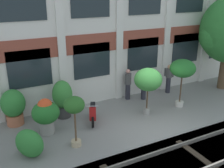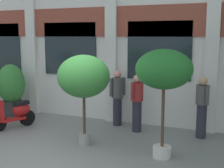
{
  "view_description": "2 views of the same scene",
  "coord_description": "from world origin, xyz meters",
  "px_view_note": "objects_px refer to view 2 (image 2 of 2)",
  "views": [
    {
      "loc": [
        -6.26,
        -8.26,
        5.62
      ],
      "look_at": [
        -0.99,
        2.01,
        1.33
      ],
      "focal_mm": 42.0,
      "sensor_mm": 36.0,
      "label": 1
    },
    {
      "loc": [
        3.76,
        -5.7,
        2.7
      ],
      "look_at": [
        0.92,
        1.03,
        1.55
      ],
      "focal_mm": 50.0,
      "sensor_mm": 36.0,
      "label": 2
    }
  ],
  "objects_px": {
    "potted_plant_low_pan": "(84,77)",
    "resident_near_plants": "(137,101)",
    "resident_by_doorway": "(202,106)",
    "resident_watching_tracks": "(117,96)",
    "potted_plant_terracotta_small": "(164,72)",
    "potted_plant_stone_basin": "(11,88)",
    "scooter_near_curb": "(15,113)"
  },
  "relations": [
    {
      "from": "resident_by_doorway",
      "to": "resident_watching_tracks",
      "type": "height_order",
      "value": "resident_watching_tracks"
    },
    {
      "from": "scooter_near_curb",
      "to": "resident_by_doorway",
      "type": "distance_m",
      "value": 5.28
    },
    {
      "from": "potted_plant_low_pan",
      "to": "resident_by_doorway",
      "type": "relative_size",
      "value": 1.37
    },
    {
      "from": "potted_plant_terracotta_small",
      "to": "resident_watching_tracks",
      "type": "relative_size",
      "value": 1.45
    },
    {
      "from": "scooter_near_curb",
      "to": "resident_near_plants",
      "type": "distance_m",
      "value": 3.57
    },
    {
      "from": "potted_plant_terracotta_small",
      "to": "resident_near_plants",
      "type": "relative_size",
      "value": 1.49
    },
    {
      "from": "potted_plant_stone_basin",
      "to": "scooter_near_curb",
      "type": "xyz_separation_m",
      "value": [
        1.02,
        -1.06,
        -0.51
      ]
    },
    {
      "from": "potted_plant_low_pan",
      "to": "potted_plant_stone_basin",
      "type": "bearing_deg",
      "value": 156.69
    },
    {
      "from": "potted_plant_terracotta_small",
      "to": "resident_near_plants",
      "type": "bearing_deg",
      "value": 125.27
    },
    {
      "from": "resident_near_plants",
      "to": "scooter_near_curb",
      "type": "bearing_deg",
      "value": -143.98
    },
    {
      "from": "resident_by_doorway",
      "to": "resident_watching_tracks",
      "type": "bearing_deg",
      "value": -44.88
    },
    {
      "from": "potted_plant_low_pan",
      "to": "resident_watching_tracks",
      "type": "height_order",
      "value": "potted_plant_low_pan"
    },
    {
      "from": "potted_plant_low_pan",
      "to": "potted_plant_stone_basin",
      "type": "relative_size",
      "value": 1.28
    },
    {
      "from": "potted_plant_stone_basin",
      "to": "resident_near_plants",
      "type": "bearing_deg",
      "value": 0.28
    },
    {
      "from": "potted_plant_terracotta_small",
      "to": "scooter_near_curb",
      "type": "relative_size",
      "value": 1.86
    },
    {
      "from": "resident_watching_tracks",
      "to": "scooter_near_curb",
      "type": "bearing_deg",
      "value": -111.56
    },
    {
      "from": "potted_plant_terracotta_small",
      "to": "potted_plant_stone_basin",
      "type": "xyz_separation_m",
      "value": [
        -5.51,
        1.55,
        -0.96
      ]
    },
    {
      "from": "potted_plant_terracotta_small",
      "to": "resident_watching_tracks",
      "type": "xyz_separation_m",
      "value": [
        -1.86,
        1.95,
        -1.02
      ]
    },
    {
      "from": "potted_plant_low_pan",
      "to": "potted_plant_terracotta_small",
      "type": "relative_size",
      "value": 0.93
    },
    {
      "from": "potted_plant_terracotta_small",
      "to": "potted_plant_stone_basin",
      "type": "relative_size",
      "value": 1.38
    },
    {
      "from": "scooter_near_curb",
      "to": "resident_watching_tracks",
      "type": "relative_size",
      "value": 0.78
    },
    {
      "from": "potted_plant_terracotta_small",
      "to": "scooter_near_curb",
      "type": "distance_m",
      "value": 4.75
    },
    {
      "from": "resident_by_doorway",
      "to": "resident_near_plants",
      "type": "distance_m",
      "value": 1.75
    },
    {
      "from": "potted_plant_stone_basin",
      "to": "resident_watching_tracks",
      "type": "xyz_separation_m",
      "value": [
        3.65,
        0.4,
        -0.06
      ]
    },
    {
      "from": "potted_plant_terracotta_small",
      "to": "scooter_near_curb",
      "type": "bearing_deg",
      "value": 173.68
    },
    {
      "from": "scooter_near_curb",
      "to": "resident_by_doorway",
      "type": "bearing_deg",
      "value": 127.41
    },
    {
      "from": "resident_near_plants",
      "to": "potted_plant_stone_basin",
      "type": "bearing_deg",
      "value": -161.43
    },
    {
      "from": "scooter_near_curb",
      "to": "resident_watching_tracks",
      "type": "height_order",
      "value": "resident_watching_tracks"
    },
    {
      "from": "potted_plant_low_pan",
      "to": "resident_near_plants",
      "type": "distance_m",
      "value": 1.95
    },
    {
      "from": "potted_plant_low_pan",
      "to": "resident_by_doorway",
      "type": "bearing_deg",
      "value": 33.13
    },
    {
      "from": "potted_plant_low_pan",
      "to": "resident_near_plants",
      "type": "height_order",
      "value": "potted_plant_low_pan"
    },
    {
      "from": "potted_plant_low_pan",
      "to": "resident_near_plants",
      "type": "xyz_separation_m",
      "value": [
        0.84,
        1.55,
        -0.82
      ]
    }
  ]
}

